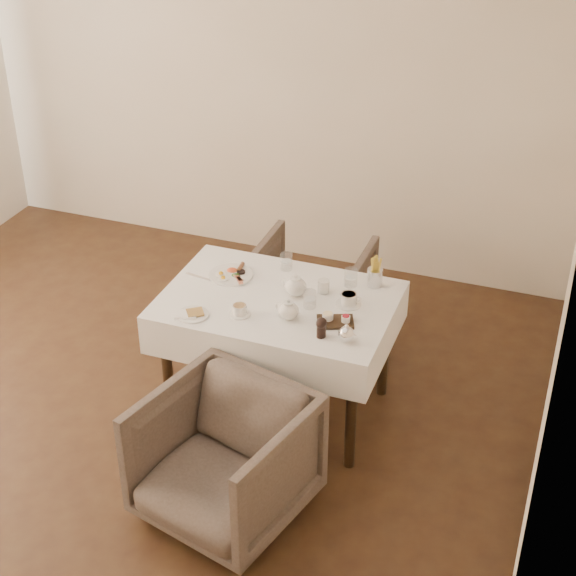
% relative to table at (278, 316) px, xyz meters
% --- Properties ---
extents(table, '(1.28, 0.88, 0.75)m').
position_rel_table_xyz_m(table, '(0.00, 0.00, 0.00)').
color(table, black).
rests_on(table, ground).
extents(armchair_near, '(0.91, 0.92, 0.69)m').
position_rel_table_xyz_m(armchair_near, '(0.05, -0.89, -0.29)').
color(armchair_near, '#493D35').
rests_on(armchair_near, ground).
extents(armchair_far, '(0.71, 0.73, 0.66)m').
position_rel_table_xyz_m(armchair_far, '(-0.07, 0.79, -0.31)').
color(armchair_far, '#493D35').
rests_on(armchair_far, ground).
extents(breakfast_plate, '(0.26, 0.26, 0.03)m').
position_rel_table_xyz_m(breakfast_plate, '(-0.34, 0.15, 0.13)').
color(breakfast_plate, white).
rests_on(breakfast_plate, table).
extents(side_plate, '(0.18, 0.17, 0.02)m').
position_rel_table_xyz_m(side_plate, '(-0.37, -0.32, 0.12)').
color(side_plate, white).
rests_on(side_plate, table).
extents(teapot_centre, '(0.18, 0.15, 0.13)m').
position_rel_table_xyz_m(teapot_centre, '(0.08, 0.06, 0.18)').
color(teapot_centre, white).
rests_on(teapot_centre, table).
extents(teapot_front, '(0.17, 0.15, 0.12)m').
position_rel_table_xyz_m(teapot_front, '(0.13, -0.17, 0.18)').
color(teapot_front, white).
rests_on(teapot_front, table).
extents(creamer, '(0.07, 0.07, 0.08)m').
position_rel_table_xyz_m(creamer, '(0.21, 0.15, 0.16)').
color(creamer, white).
rests_on(creamer, table).
extents(teacup_near, '(0.12, 0.12, 0.06)m').
position_rel_table_xyz_m(teacup_near, '(-0.13, -0.22, 0.14)').
color(teacup_near, white).
rests_on(teacup_near, table).
extents(teacup_far, '(0.14, 0.14, 0.07)m').
position_rel_table_xyz_m(teacup_far, '(0.38, 0.08, 0.15)').
color(teacup_far, white).
rests_on(teacup_far, table).
extents(glass_left, '(0.08, 0.08, 0.10)m').
position_rel_table_xyz_m(glass_left, '(-0.07, 0.33, 0.17)').
color(glass_left, silver).
rests_on(glass_left, table).
extents(glass_mid, '(0.09, 0.09, 0.10)m').
position_rel_table_xyz_m(glass_mid, '(0.19, -0.02, 0.17)').
color(glass_mid, silver).
rests_on(glass_mid, table).
extents(glass_right, '(0.08, 0.08, 0.10)m').
position_rel_table_xyz_m(glass_right, '(0.34, 0.28, 0.17)').
color(glass_right, silver).
rests_on(glass_right, table).
extents(condiment_board, '(0.23, 0.19, 0.05)m').
position_rel_table_xyz_m(condiment_board, '(0.37, -0.12, 0.13)').
color(condiment_board, black).
rests_on(condiment_board, table).
extents(pepper_mill_left, '(0.05, 0.05, 0.11)m').
position_rel_table_xyz_m(pepper_mill_left, '(0.34, -0.27, 0.17)').
color(pepper_mill_left, black).
rests_on(pepper_mill_left, table).
extents(pepper_mill_right, '(0.06, 0.06, 0.11)m').
position_rel_table_xyz_m(pepper_mill_right, '(0.34, -0.27, 0.17)').
color(pepper_mill_right, black).
rests_on(pepper_mill_right, table).
extents(silver_pot, '(0.10, 0.09, 0.11)m').
position_rel_table_xyz_m(silver_pot, '(0.48, -0.27, 0.17)').
color(silver_pot, white).
rests_on(silver_pot, table).
extents(fries_cup, '(0.09, 0.09, 0.19)m').
position_rel_table_xyz_m(fries_cup, '(0.46, 0.33, 0.20)').
color(fries_cup, silver).
rests_on(fries_cup, table).
extents(cutlery_fork, '(0.20, 0.05, 0.00)m').
position_rel_table_xyz_m(cutlery_fork, '(-0.49, 0.06, 0.12)').
color(cutlery_fork, silver).
rests_on(cutlery_fork, table).
extents(cutlery_knife, '(0.21, 0.04, 0.00)m').
position_rel_table_xyz_m(cutlery_knife, '(-0.50, 0.06, 0.12)').
color(cutlery_knife, silver).
rests_on(cutlery_knife, table).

